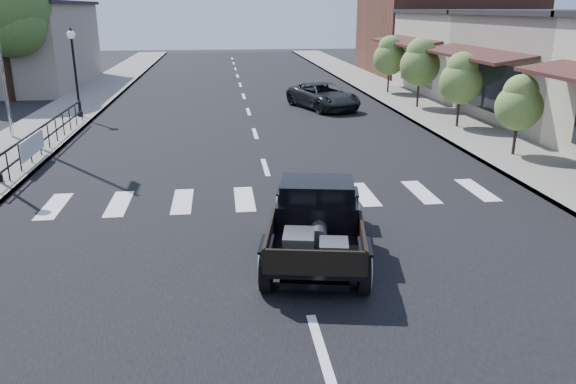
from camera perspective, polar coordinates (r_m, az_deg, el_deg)
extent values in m
plane|color=black|center=(11.11, 0.67, -7.31)|extent=(120.00, 120.00, 0.00)
cube|color=black|center=(25.43, -3.80, 7.34)|extent=(14.00, 80.00, 0.02)
cube|color=gray|center=(26.37, -22.70, 6.51)|extent=(3.00, 80.00, 0.15)
cube|color=gray|center=(27.22, 14.53, 7.66)|extent=(3.00, 80.00, 0.15)
cube|color=#B7AC9B|center=(35.96, 20.69, 13.03)|extent=(10.00, 9.00, 4.50)
cube|color=brown|center=(45.21, 15.58, 15.94)|extent=(11.00, 10.00, 7.00)
imported|color=black|center=(28.14, 3.60, 9.68)|extent=(3.53, 4.97, 1.26)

